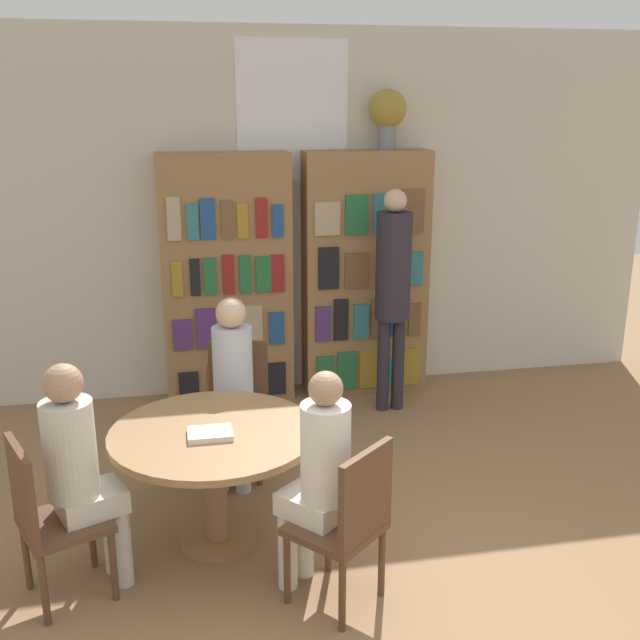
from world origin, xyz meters
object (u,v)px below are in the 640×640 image
(bookshelf_right, at_px, (365,274))
(seated_reader_back, at_px, (80,465))
(librarian_standing, at_px, (393,280))
(bookshelf_left, at_px, (227,281))
(chair_left_side, at_px, (237,401))
(flower_vase, at_px, (387,112))
(seated_reader_right, at_px, (318,472))
(chair_far_side, at_px, (348,519))
(chair_near_camera, at_px, (48,514))
(reading_table, at_px, (214,450))
(seated_reader_left, at_px, (232,381))

(bookshelf_right, xyz_separation_m, seated_reader_back, (-2.08, -2.45, -0.31))
(librarian_standing, bearing_deg, bookshelf_left, 158.25)
(chair_left_side, bearing_deg, bookshelf_left, -79.34)
(bookshelf_left, xyz_separation_m, flower_vase, (1.32, 0.00, 1.32))
(bookshelf_left, bearing_deg, flower_vase, 0.20)
(bookshelf_right, relative_size, seated_reader_right, 1.68)
(bookshelf_left, xyz_separation_m, bookshelf_right, (1.16, -0.00, -0.00))
(chair_far_side, xyz_separation_m, seated_reader_back, (-1.27, 0.40, 0.22))
(flower_vase, xyz_separation_m, chair_far_side, (-0.97, -2.86, -1.85))
(seated_reader_right, bearing_deg, flower_vase, 26.90)
(chair_near_camera, distance_m, chair_left_side, 1.62)
(bookshelf_right, distance_m, reading_table, 2.62)
(chair_near_camera, relative_size, chair_left_side, 1.00)
(bookshelf_right, height_order, chair_near_camera, bookshelf_right)
(chair_left_side, bearing_deg, flower_vase, -124.11)
(reading_table, xyz_separation_m, chair_left_side, (0.20, 0.89, -0.09))
(bookshelf_left, relative_size, reading_table, 1.78)
(bookshelf_left, height_order, bookshelf_right, same)
(flower_vase, relative_size, seated_reader_back, 0.38)
(bookshelf_right, relative_size, chair_near_camera, 2.32)
(chair_left_side, relative_size, seated_reader_left, 0.71)
(seated_reader_right, bearing_deg, librarian_standing, 23.93)
(seated_reader_left, relative_size, seated_reader_back, 1.00)
(bookshelf_left, distance_m, librarian_standing, 1.35)
(flower_vase, distance_m, seated_reader_left, 2.60)
(seated_reader_left, bearing_deg, librarian_standing, -131.89)
(chair_near_camera, bearing_deg, chair_far_side, 54.00)
(chair_far_side, bearing_deg, seated_reader_right, 90.00)
(flower_vase, relative_size, chair_left_side, 0.54)
(chair_far_side, bearing_deg, chair_left_side, 63.00)
(chair_left_side, xyz_separation_m, seated_reader_right, (0.28, -1.44, 0.19))
(bookshelf_right, bearing_deg, flower_vase, 1.87)
(reading_table, distance_m, chair_left_side, 0.92)
(chair_near_camera, xyz_separation_m, chair_left_side, (1.04, 1.25, 0.00))
(flower_vase, xyz_separation_m, reading_table, (-1.57, -2.17, -1.76))
(reading_table, relative_size, librarian_standing, 0.64)
(chair_near_camera, relative_size, chair_far_side, 1.00)
(chair_far_side, height_order, seated_reader_right, seated_reader_right)
(bookshelf_left, bearing_deg, reading_table, -96.61)
(reading_table, xyz_separation_m, chair_far_side, (0.60, -0.69, -0.09))
(flower_vase, height_order, seated_reader_left, flower_vase)
(reading_table, distance_m, chair_far_side, 0.92)
(flower_vase, xyz_separation_m, librarian_standing, (-0.07, -0.51, -1.25))
(seated_reader_back, relative_size, librarian_standing, 0.69)
(bookshelf_left, xyz_separation_m, chair_near_camera, (-1.09, -2.52, -0.53))
(flower_vase, relative_size, librarian_standing, 0.27)
(bookshelf_left, relative_size, chair_near_camera, 2.32)
(bookshelf_right, height_order, chair_left_side, bookshelf_right)
(chair_near_camera, bearing_deg, seated_reader_right, 58.65)
(chair_far_side, distance_m, seated_reader_back, 1.35)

